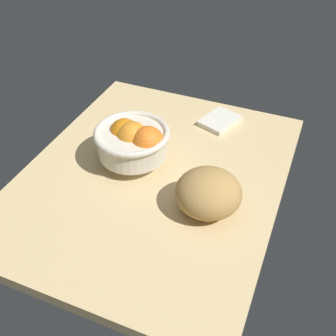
# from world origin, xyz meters

# --- Properties ---
(ground_plane) EXTENTS (0.78, 0.63, 0.03)m
(ground_plane) POSITION_xyz_m (0.00, 0.00, -0.01)
(ground_plane) COLOR #D9BB83
(fruit_bowl) EXTENTS (0.19, 0.19, 0.12)m
(fruit_bowl) POSITION_xyz_m (0.03, 0.06, 0.07)
(fruit_bowl) COLOR beige
(fruit_bowl) RESTS_ON ground
(bread_loaf) EXTENTS (0.19, 0.19, 0.10)m
(bread_loaf) POSITION_xyz_m (-0.06, -0.16, 0.05)
(bread_loaf) COLOR #B5894B
(bread_loaf) RESTS_ON ground
(napkin_folded) EXTENTS (0.13, 0.11, 0.01)m
(napkin_folded) POSITION_xyz_m (0.28, -0.09, 0.01)
(napkin_folded) COLOR silver
(napkin_folded) RESTS_ON ground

